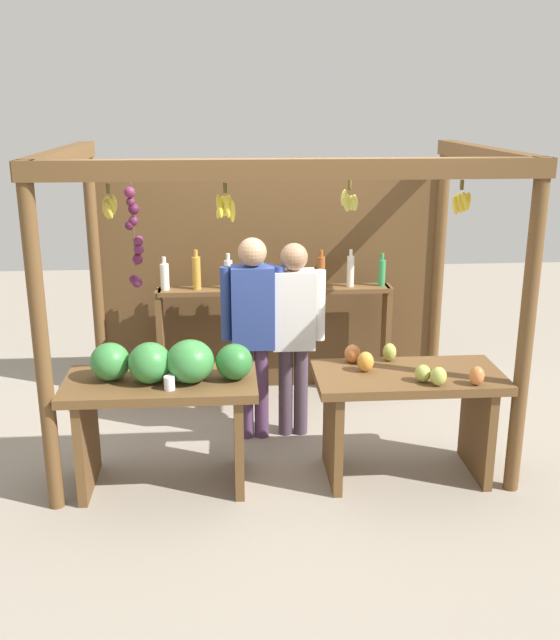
{
  "coord_description": "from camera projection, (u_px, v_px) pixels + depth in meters",
  "views": [
    {
      "loc": [
        -0.38,
        -5.25,
        2.53
      ],
      "look_at": [
        0.0,
        -0.2,
        0.99
      ],
      "focal_mm": 40.7,
      "sensor_mm": 36.0,
      "label": 1
    }
  ],
  "objects": [
    {
      "name": "ground_plane",
      "position": [
        278.0,
        432.0,
        5.77
      ],
      "size": [
        12.0,
        12.0,
        0.0
      ],
      "primitive_type": "plane",
      "color": "gray",
      "rests_on": "ground"
    },
    {
      "name": "market_stall",
      "position": [
        273.0,
        260.0,
        5.81
      ],
      "size": [
        3.16,
        2.08,
        2.21
      ],
      "color": "brown",
      "rests_on": "ground"
    },
    {
      "name": "fruit_counter_left",
      "position": [
        166.0,
        389.0,
        4.8
      ],
      "size": [
        1.29,
        0.64,
        1.05
      ],
      "color": "brown",
      "rests_on": "ground"
    },
    {
      "name": "fruit_counter_right",
      "position": [
        407.0,
        400.0,
        4.96
      ],
      "size": [
        1.27,
        0.64,
        0.9
      ],
      "color": "brown",
      "rests_on": "ground"
    },
    {
      "name": "bottle_shelf_unit",
      "position": [
        273.0,
        309.0,
        6.25
      ],
      "size": [
        2.02,
        0.22,
        1.35
      ],
      "color": "brown",
      "rests_on": "ground"
    },
    {
      "name": "vendor_man",
      "position": [
        253.0,
        321.0,
        5.44
      ],
      "size": [
        0.48,
        0.21,
        1.58
      ],
      "rotation": [
        0.0,
        0.0,
        0.18
      ],
      "color": "#533557",
      "rests_on": "ground"
    },
    {
      "name": "vendor_woman",
      "position": [
        294.0,
        324.0,
        5.5
      ],
      "size": [
        0.48,
        0.21,
        1.53
      ],
      "rotation": [
        0.0,
        0.0,
        0.03
      ],
      "color": "#4A3A48",
      "rests_on": "ground"
    }
  ]
}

